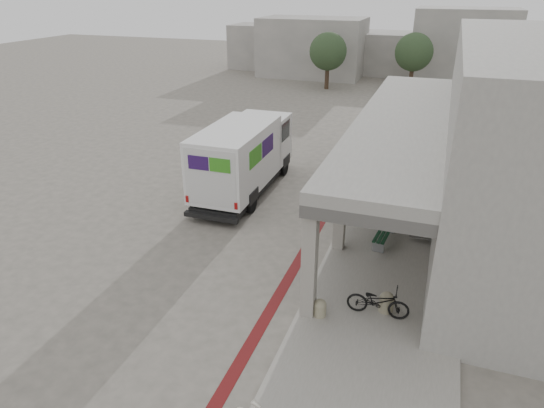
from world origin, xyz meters
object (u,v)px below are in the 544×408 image
at_px(bench, 384,234).
at_px(bicycle_black, 378,301).
at_px(utility_cabinet, 429,216).
at_px(fedex_truck, 244,155).

height_order(bench, bicycle_black, bicycle_black).
bearing_deg(bicycle_black, utility_cabinet, -11.11).
relative_size(fedex_truck, bicycle_black, 4.33).
relative_size(fedex_truck, bench, 3.88).
distance_m(fedex_truck, bicycle_black, 10.15).
bearing_deg(bicycle_black, fedex_truck, 42.66).
distance_m(fedex_truck, bench, 7.33).
height_order(fedex_truck, bicycle_black, fedex_truck).
height_order(fedex_truck, bench, fedex_truck).
bearing_deg(utility_cabinet, fedex_truck, -175.14).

